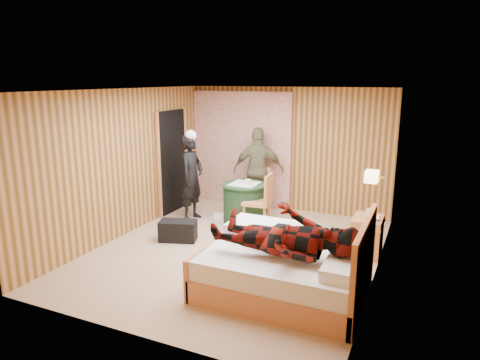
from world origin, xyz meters
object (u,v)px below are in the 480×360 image
at_px(man_at_table, 258,170).
at_px(man_on_bed, 285,225).
at_px(wall_lamp, 372,176).
at_px(duffel_bag, 178,231).
at_px(round_table, 244,203).
at_px(chair_far, 259,186).
at_px(woman_standing, 192,178).
at_px(bed, 287,268).
at_px(chair_near, 262,198).
at_px(nightstand, 367,235).

distance_m(man_at_table, man_on_bed, 3.58).
xyz_separation_m(wall_lamp, duffel_bag, (-3.01, -0.43, -1.13)).
distance_m(round_table, chair_far, 0.69).
bearing_deg(wall_lamp, woman_standing, 169.22).
xyz_separation_m(wall_lamp, chair_far, (-2.35, 1.57, -0.76)).
relative_size(wall_lamp, bed, 0.13).
bearing_deg(wall_lamp, man_at_table, 145.89).
bearing_deg(round_table, bed, -55.05).
bearing_deg(chair_near, duffel_bag, -49.86).
bearing_deg(duffel_bag, wall_lamp, -10.24).
height_order(wall_lamp, man_on_bed, man_on_bed).
bearing_deg(chair_far, round_table, -76.10).
distance_m(duffel_bag, woman_standing, 1.30).
bearing_deg(duffel_bag, nightstand, -4.79).
bearing_deg(wall_lamp, chair_near, 161.16).
bearing_deg(duffel_bag, bed, -41.12).
xyz_separation_m(bed, nightstand, (0.76, 1.64, -0.00)).
bearing_deg(chair_near, chair_far, -159.56).
height_order(chair_near, duffel_bag, chair_near).
bearing_deg(duffel_bag, man_on_bed, -45.67).
bearing_deg(chair_far, woman_standing, -121.18).
bearing_deg(man_at_table, chair_far, 103.17).
distance_m(chair_far, man_at_table, 0.33).
bearing_deg(round_table, duffel_bag, -115.54).
height_order(woman_standing, man_at_table, man_at_table).
bearing_deg(wall_lamp, chair_far, 146.30).
height_order(wall_lamp, duffel_bag, wall_lamp).
bearing_deg(chair_far, man_at_table, 135.25).
bearing_deg(woman_standing, duffel_bag, -163.04).
relative_size(wall_lamp, woman_standing, 0.16).
height_order(duffel_bag, man_on_bed, man_on_bed).
height_order(round_table, woman_standing, woman_standing).
xyz_separation_m(duffel_bag, man_on_bed, (2.24, -1.16, 0.80)).
distance_m(bed, woman_standing, 3.28).
xyz_separation_m(wall_lamp, man_on_bed, (-0.77, -1.59, -0.33)).
bearing_deg(bed, chair_near, 119.19).
bearing_deg(chair_near, bed, 24.39).
xyz_separation_m(duffel_bag, woman_standing, (-0.34, 1.07, 0.65)).
bearing_deg(round_table, woman_standing, -165.02).
relative_size(chair_far, chair_near, 0.91).
xyz_separation_m(chair_far, woman_standing, (-1.00, -0.93, 0.29)).
xyz_separation_m(bed, man_at_table, (-1.58, 2.97, 0.55)).
relative_size(bed, chair_far, 2.16).
distance_m(wall_lamp, man_at_table, 2.90).
distance_m(nightstand, chair_near, 1.94).
bearing_deg(woman_standing, man_on_bed, -131.54).
bearing_deg(chair_near, man_on_bed, 22.37).
xyz_separation_m(bed, duffel_bag, (-2.21, 0.93, -0.14)).
distance_m(chair_near, man_at_table, 1.09).
height_order(wall_lamp, woman_standing, woman_standing).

